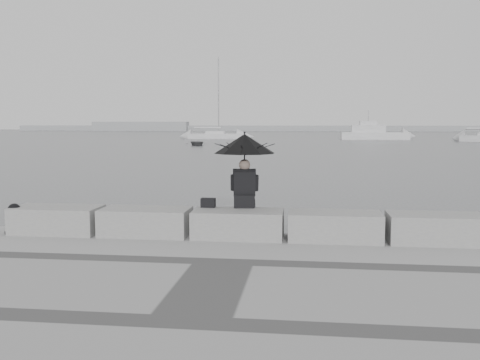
# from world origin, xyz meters

# --- Properties ---
(ground) EXTENTS (360.00, 360.00, 0.00)m
(ground) POSITION_xyz_m (0.00, 0.00, 0.00)
(ground) COLOR #444749
(ground) RESTS_ON ground
(stone_block_far_left) EXTENTS (1.60, 0.80, 0.50)m
(stone_block_far_left) POSITION_xyz_m (-3.40, -0.45, 0.75)
(stone_block_far_left) COLOR slate
(stone_block_far_left) RESTS_ON promenade
(stone_block_left) EXTENTS (1.60, 0.80, 0.50)m
(stone_block_left) POSITION_xyz_m (-1.70, -0.45, 0.75)
(stone_block_left) COLOR slate
(stone_block_left) RESTS_ON promenade
(stone_block_centre) EXTENTS (1.60, 0.80, 0.50)m
(stone_block_centre) POSITION_xyz_m (0.00, -0.45, 0.75)
(stone_block_centre) COLOR slate
(stone_block_centre) RESTS_ON promenade
(stone_block_right) EXTENTS (1.60, 0.80, 0.50)m
(stone_block_right) POSITION_xyz_m (1.70, -0.45, 0.75)
(stone_block_right) COLOR slate
(stone_block_right) RESTS_ON promenade
(stone_block_far_right) EXTENTS (1.60, 0.80, 0.50)m
(stone_block_far_right) POSITION_xyz_m (3.40, -0.45, 0.75)
(stone_block_far_right) COLOR slate
(stone_block_far_right) RESTS_ON promenade
(seated_person) EXTENTS (1.14, 1.14, 1.39)m
(seated_person) POSITION_xyz_m (0.07, -0.06, 2.00)
(seated_person) COLOR black
(seated_person) RESTS_ON stone_block_centre
(bag) EXTENTS (0.26, 0.15, 0.17)m
(bag) POSITION_xyz_m (-0.59, -0.18, 1.08)
(bag) COLOR black
(bag) RESTS_ON stone_block_centre
(mooring_bollard) EXTENTS (0.36, 0.36, 0.57)m
(mooring_bollard) POSITION_xyz_m (-4.15, -0.61, 0.74)
(mooring_bollard) COLOR black
(mooring_bollard) RESTS_ON promenade
(distant_landmass) EXTENTS (180.00, 8.00, 2.80)m
(distant_landmass) POSITION_xyz_m (-8.14, 154.51, 0.90)
(distant_landmass) COLOR gray
(distant_landmass) RESTS_ON ground
(sailboat_left) EXTENTS (8.63, 2.75, 12.90)m
(sailboat_left) POSITION_xyz_m (-13.14, 74.20, 0.51)
(sailboat_left) COLOR silver
(sailboat_left) RESTS_ON ground
(motor_cruiser) EXTENTS (9.97, 2.87, 4.50)m
(motor_cruiser) POSITION_xyz_m (11.43, 72.75, 0.89)
(motor_cruiser) COLOR silver
(motor_cruiser) RESTS_ON ground
(dinghy) EXTENTS (3.60, 2.45, 0.56)m
(dinghy) POSITION_xyz_m (-11.00, 49.29, 0.28)
(dinghy) COLOR slate
(dinghy) RESTS_ON ground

